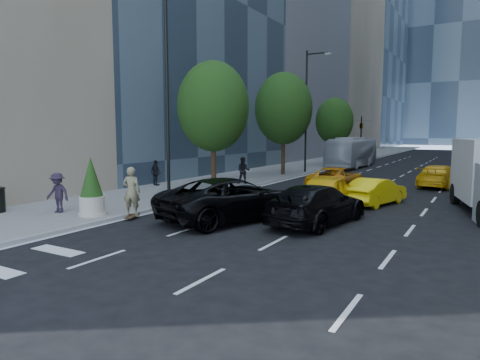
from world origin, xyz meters
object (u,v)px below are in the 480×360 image
Objects in this scene: black_sedan_lincoln at (232,199)px; black_sedan_mercedes at (317,204)px; planter_shrub at (91,188)px; city_bus at (352,152)px; skateboarder at (132,195)px.

black_sedan_mercedes is at bearing -142.85° from black_sedan_lincoln.
planter_shrub is (-8.20, -3.64, 0.52)m from black_sedan_mercedes.
city_bus is (-2.80, 28.08, 0.63)m from black_sedan_lincoln.
skateboarder is 7.37m from black_sedan_mercedes.
black_sedan_lincoln is at bearing -84.82° from city_bus.
city_bus is at bearing 85.91° from planter_shrub.
skateboarder reaches higher than black_sedan_mercedes.
black_sedan_lincoln is (3.60, 1.86, -0.14)m from skateboarder.
black_sedan_mercedes is 8.99m from planter_shrub.
planter_shrub is (-2.20, -30.74, -0.21)m from city_bus.
black_sedan_lincoln is at bearing -174.65° from skateboarder.
skateboarder is at bearing 47.32° from black_sedan_lincoln.
skateboarder is 0.84× the size of planter_shrub.
planter_shrub reaches higher than black_sedan_lincoln.
city_bus is (0.80, 29.94, 0.49)m from skateboarder.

